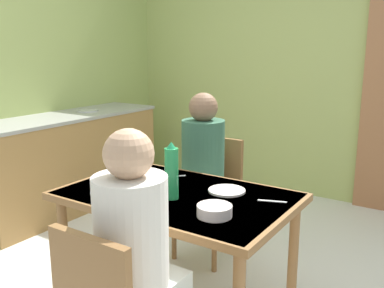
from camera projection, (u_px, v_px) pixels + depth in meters
name	position (u px, v px, depth m)	size (l,w,h in m)	color
ground_plane	(165.00, 279.00, 2.88)	(5.80, 5.80, 0.00)	silver
wall_back	(294.00, 54.00, 4.38)	(4.06, 0.10, 2.90)	#A5B363
wall_left	(35.00, 55.00, 4.05)	(0.10, 3.35, 2.90)	#A0B362
kitchen_counter	(68.00, 161.00, 4.12)	(0.61, 1.93, 0.91)	#A67A44
dining_table	(177.00, 207.00, 2.39)	(1.26, 0.81, 0.73)	brown
chair_far_diner	(212.00, 189.00, 3.16)	(0.40, 0.40, 0.87)	brown
person_near_diner	(134.00, 235.00, 1.73)	(0.30, 0.37, 0.77)	silver
person_far_diner	(202.00, 156.00, 2.99)	(0.30, 0.37, 0.77)	#3A6654
water_bottle_green_near	(172.00, 172.00, 2.26)	(0.07, 0.07, 0.31)	#269650
serving_bowl_center	(214.00, 211.00, 2.04)	(0.17, 0.17, 0.06)	silver
dinner_plate_near_left	(227.00, 191.00, 2.39)	(0.21, 0.21, 0.01)	white
dinner_plate_near_right	(131.00, 173.00, 2.72)	(0.20, 0.20, 0.01)	white
dinner_plate_far_center	(110.00, 192.00, 2.36)	(0.21, 0.21, 0.01)	white
drinking_glass_by_near_diner	(144.00, 189.00, 2.29)	(0.06, 0.06, 0.10)	silver
bread_plate_sliced	(155.00, 184.00, 2.50)	(0.19, 0.19, 0.02)	#DBB77A
cutlery_knife_near	(152.00, 206.00, 2.17)	(0.15, 0.02, 0.00)	silver
cutlery_fork_near	(174.00, 176.00, 2.67)	(0.15, 0.02, 0.00)	silver
cutlery_knife_far	(272.00, 201.00, 2.24)	(0.15, 0.02, 0.00)	silver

